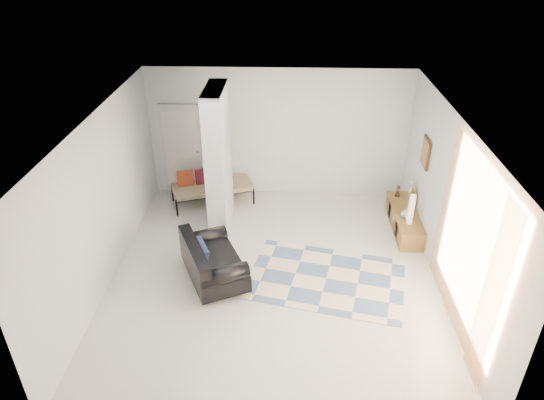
{
  "coord_description": "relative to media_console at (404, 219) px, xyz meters",
  "views": [
    {
      "loc": [
        0.22,
        -6.62,
        5.27
      ],
      "look_at": [
        -0.05,
        0.6,
        1.15
      ],
      "focal_mm": 32.0,
      "sensor_mm": 36.0,
      "label": 1
    }
  ],
  "objects": [
    {
      "name": "wall_left",
      "position": [
        -5.27,
        -1.57,
        1.19
      ],
      "size": [
        0.0,
        6.0,
        6.0
      ],
      "primitive_type": "plane",
      "rotation": [
        1.57,
        0.0,
        1.57
      ],
      "color": "silver",
      "rests_on": "ground"
    },
    {
      "name": "media_console",
      "position": [
        0.0,
        0.0,
        0.0
      ],
      "size": [
        0.45,
        1.65,
        0.8
      ],
      "color": "brown",
      "rests_on": "floor"
    },
    {
      "name": "wall_back",
      "position": [
        -2.52,
        1.43,
        1.19
      ],
      "size": [
        6.0,
        0.0,
        6.0
      ],
      "primitive_type": "plane",
      "rotation": [
        1.57,
        0.0,
        0.0
      ],
      "color": "silver",
      "rests_on": "ground"
    },
    {
      "name": "vase",
      "position": [
        -0.05,
        -0.25,
        0.3
      ],
      "size": [
        0.2,
        0.2,
        0.21
      ],
      "primitive_type": "imported",
      "rotation": [
        0.0,
        0.0,
        -0.0
      ],
      "color": "silver",
      "rests_on": "media_console"
    },
    {
      "name": "ceiling",
      "position": [
        -2.52,
        -1.57,
        2.59
      ],
      "size": [
        6.0,
        6.0,
        0.0
      ],
      "primitive_type": "plane",
      "rotation": [
        3.14,
        0.0,
        0.0
      ],
      "color": "white",
      "rests_on": "wall_back"
    },
    {
      "name": "loveseat",
      "position": [
        -3.57,
        -1.72,
        0.16
      ],
      "size": [
        1.34,
        1.62,
        0.76
      ],
      "rotation": [
        0.0,
        0.0,
        0.43
      ],
      "color": "silver",
      "rests_on": "floor"
    },
    {
      "name": "wall_right",
      "position": [
        0.23,
        -1.57,
        1.19
      ],
      "size": [
        0.0,
        6.0,
        6.0
      ],
      "primitive_type": "plane",
      "rotation": [
        1.57,
        0.0,
        -1.57
      ],
      "color": "silver",
      "rests_on": "ground"
    },
    {
      "name": "cylinder_lamp",
      "position": [
        -0.02,
        -0.43,
        0.49
      ],
      "size": [
        0.11,
        0.11,
        0.59
      ],
      "primitive_type": "cylinder",
      "color": "silver",
      "rests_on": "media_console"
    },
    {
      "name": "daybed",
      "position": [
        -3.96,
        0.89,
        0.21
      ],
      "size": [
        1.81,
        1.23,
        0.77
      ],
      "rotation": [
        0.0,
        0.0,
        0.35
      ],
      "color": "black",
      "rests_on": "floor"
    },
    {
      "name": "hallway_door",
      "position": [
        -4.62,
        1.39,
        0.81
      ],
      "size": [
        0.85,
        0.06,
        2.04
      ],
      "primitive_type": "cube",
      "color": "beige",
      "rests_on": "floor"
    },
    {
      "name": "floor",
      "position": [
        -2.52,
        -1.57,
        -0.21
      ],
      "size": [
        6.0,
        6.0,
        0.0
      ],
      "primitive_type": "plane",
      "color": "beige",
      "rests_on": "ground"
    },
    {
      "name": "wall_front",
      "position": [
        -2.52,
        -4.57,
        1.19
      ],
      "size": [
        6.0,
        0.0,
        6.0
      ],
      "primitive_type": "plane",
      "rotation": [
        -1.57,
        0.0,
        0.0
      ],
      "color": "silver",
      "rests_on": "ground"
    },
    {
      "name": "partition_column",
      "position": [
        -3.62,
        0.03,
        1.19
      ],
      "size": [
        0.35,
        1.2,
        2.8
      ],
      "primitive_type": "cube",
      "color": "silver",
      "rests_on": "floor"
    },
    {
      "name": "curtain",
      "position": [
        0.15,
        -2.72,
        1.24
      ],
      "size": [
        0.0,
        2.55,
        2.55
      ],
      "primitive_type": "plane",
      "rotation": [
        1.57,
        0.0,
        1.57
      ],
      "color": "#FF8B43",
      "rests_on": "wall_right"
    },
    {
      "name": "area_rug",
      "position": [
        -1.62,
        -1.65,
        -0.2
      ],
      "size": [
        2.9,
        2.25,
        0.01
      ],
      "primitive_type": "cube",
      "rotation": [
        0.0,
        0.0,
        -0.22
      ],
      "color": "beige",
      "rests_on": "floor"
    },
    {
      "name": "bronze_figurine",
      "position": [
        -0.05,
        0.6,
        0.31
      ],
      "size": [
        0.12,
        0.12,
        0.24
      ],
      "primitive_type": null,
      "rotation": [
        0.0,
        0.0,
        -0.01
      ],
      "color": "#321E16",
      "rests_on": "media_console"
    },
    {
      "name": "wall_art",
      "position": [
        0.2,
        -0.0,
        1.44
      ],
      "size": [
        0.04,
        0.45,
        0.55
      ],
      "primitive_type": "cube",
      "color": "#3C2310",
      "rests_on": "wall_right"
    }
  ]
}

